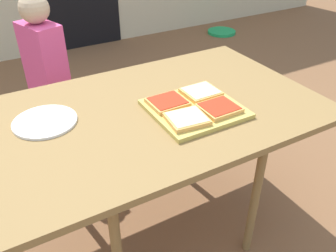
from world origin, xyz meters
The scene contains 10 objects.
ground_plane centered at (0.00, 0.00, 0.00)m, with size 16.00×16.00×0.00m, color brown.
dining_table centered at (0.00, 0.00, 0.65)m, with size 1.36×0.85×0.71m.
cutting_board centered at (0.13, -0.10, 0.71)m, with size 0.34×0.32×0.02m, color tan.
pizza_slice_near_right centered at (0.20, -0.16, 0.73)m, with size 0.14×0.13×0.02m.
pizza_slice_near_left centered at (0.05, -0.17, 0.73)m, with size 0.16×0.14×0.02m.
pizza_slice_far_left centered at (0.05, -0.03, 0.73)m, with size 0.14×0.13×0.02m.
pizza_slice_far_right centered at (0.21, -0.02, 0.73)m, with size 0.14×0.13×0.02m.
plate_white_left centered at (-0.40, 0.11, 0.71)m, with size 0.24×0.24×0.01m, color white.
child_left centered at (-0.25, 0.78, 0.58)m, with size 0.21×0.27×1.03m.
garden_hose_coil centered at (2.11, 2.28, 0.02)m, with size 0.34×0.34×0.03m, color #1DA256.
Camera 1 is at (-0.56, -1.10, 1.43)m, focal length 38.04 mm.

